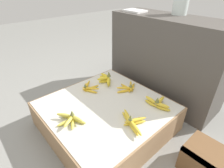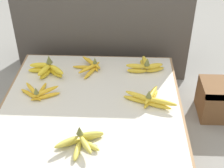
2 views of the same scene
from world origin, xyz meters
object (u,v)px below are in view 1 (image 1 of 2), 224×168
(wooden_crate, at_px, (212,165))
(glass_jar, at_px, (181,3))
(banana_bunch_middle_left, at_px, (89,88))
(banana_bunch_back_midleft, at_px, (128,88))
(banana_bunch_back_midright, at_px, (158,103))
(banana_bunch_front_midleft, at_px, (71,119))
(banana_bunch_middle_midright, at_px, (132,122))
(foam_tray_white, at_px, (135,11))
(banana_bunch_back_left, at_px, (106,79))

(wooden_crate, distance_m, glass_jar, 1.32)
(banana_bunch_middle_left, relative_size, banana_bunch_back_midleft, 0.93)
(glass_jar, bearing_deg, banana_bunch_back_midright, -64.64)
(wooden_crate, bearing_deg, banana_bunch_back_midright, 170.42)
(banana_bunch_front_midleft, xyz_separation_m, banana_bunch_middle_midright, (0.31, 0.31, 0.00))
(glass_jar, bearing_deg, foam_tray_white, -154.81)
(wooden_crate, bearing_deg, banana_bunch_middle_left, -170.12)
(banana_bunch_middle_midright, height_order, foam_tray_white, foam_tray_white)
(banana_bunch_middle_left, relative_size, foam_tray_white, 1.09)
(banana_bunch_back_left, bearing_deg, banana_bunch_back_midleft, 14.32)
(banana_bunch_middle_left, distance_m, banana_bunch_back_left, 0.21)
(banana_bunch_front_midleft, relative_size, banana_bunch_middle_left, 0.94)
(foam_tray_white, bearing_deg, banana_bunch_back_left, -79.06)
(banana_bunch_back_midright, height_order, glass_jar, glass_jar)
(banana_bunch_middle_midright, distance_m, banana_bunch_back_midleft, 0.45)
(glass_jar, bearing_deg, wooden_crate, -40.51)
(banana_bunch_front_midleft, height_order, banana_bunch_back_midleft, banana_bunch_front_midleft)
(wooden_crate, height_order, banana_bunch_back_left, banana_bunch_back_left)
(banana_bunch_front_midleft, distance_m, banana_bunch_back_midright, 0.68)
(banana_bunch_back_left, relative_size, glass_jar, 1.20)
(banana_bunch_middle_left, relative_size, glass_jar, 1.16)
(banana_bunch_front_midleft, bearing_deg, banana_bunch_back_midright, 64.03)
(banana_bunch_front_midleft, relative_size, foam_tray_white, 1.02)
(banana_bunch_back_left, height_order, foam_tray_white, foam_tray_white)
(banana_bunch_back_midright, bearing_deg, banana_bunch_middle_left, -154.37)
(glass_jar, height_order, foam_tray_white, glass_jar)
(wooden_crate, distance_m, banana_bunch_middle_midright, 0.57)
(banana_bunch_back_midleft, bearing_deg, glass_jar, 85.44)
(banana_bunch_front_midleft, relative_size, banana_bunch_middle_midright, 0.77)
(banana_bunch_middle_left, distance_m, foam_tray_white, 0.89)
(wooden_crate, height_order, banana_bunch_back_midleft, banana_bunch_back_midleft)
(banana_bunch_front_midleft, xyz_separation_m, banana_bunch_middle_left, (-0.27, 0.34, -0.00))
(banana_bunch_middle_left, bearing_deg, foam_tray_white, 97.57)
(wooden_crate, relative_size, banana_bunch_back_midleft, 1.46)
(banana_bunch_middle_midright, xyz_separation_m, banana_bunch_back_left, (-0.57, 0.25, 0.01))
(wooden_crate, height_order, banana_bunch_front_midleft, banana_bunch_front_midleft)
(banana_bunch_middle_midright, xyz_separation_m, banana_bunch_back_midright, (-0.01, 0.31, 0.00))
(banana_bunch_front_midleft, distance_m, banana_bunch_middle_left, 0.43)
(wooden_crate, xyz_separation_m, foam_tray_white, (-1.16, 0.49, 0.74))
(banana_bunch_middle_left, bearing_deg, banana_bunch_front_midleft, -52.39)
(wooden_crate, relative_size, banana_bunch_front_midleft, 1.68)
(banana_bunch_middle_midright, bearing_deg, banana_bunch_back_left, 156.77)
(banana_bunch_front_midleft, xyz_separation_m, glass_jar, (0.02, 1.20, 0.67))
(banana_bunch_back_midright, height_order, foam_tray_white, foam_tray_white)
(foam_tray_white, bearing_deg, banana_bunch_back_midright, -31.56)
(banana_bunch_front_midleft, bearing_deg, banana_bunch_middle_midright, 44.89)
(banana_bunch_back_midleft, xyz_separation_m, banana_bunch_back_midright, (0.32, 0.00, 0.01))
(wooden_crate, relative_size, banana_bunch_middle_midright, 1.29)
(banana_bunch_back_left, bearing_deg, glass_jar, 65.78)
(banana_bunch_middle_left, height_order, banana_bunch_back_left, banana_bunch_back_left)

